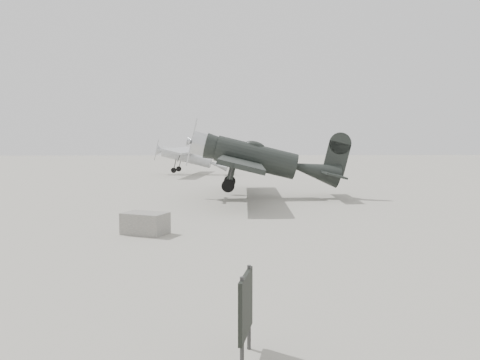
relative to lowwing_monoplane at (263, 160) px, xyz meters
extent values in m
plane|color=gray|center=(0.40, -8.28, -2.20)|extent=(160.00, 160.00, 0.00)
cylinder|color=black|center=(-0.42, 0.02, 0.08)|extent=(4.75, 1.72, 1.49)
cone|color=black|center=(3.09, -0.15, 0.13)|extent=(2.83, 1.52, 1.38)
cylinder|color=silver|center=(-3.67, 0.18, 0.08)|extent=(1.02, 1.37, 1.32)
cone|color=silver|center=(-4.30, 0.21, 0.08)|extent=(0.40, 0.61, 0.60)
cube|color=silver|center=(-4.23, 0.21, 0.08)|extent=(0.07, 0.19, 2.77)
ellipsoid|color=black|center=(-0.63, 0.03, 0.74)|extent=(1.20, 0.78, 0.49)
cube|color=black|center=(-1.17, 0.06, -0.30)|extent=(2.85, 12.87, 0.23)
cube|color=black|center=(3.94, -0.19, 0.18)|extent=(1.39, 4.52, 0.11)
cube|color=black|center=(4.10, -0.20, 1.09)|extent=(1.28, 0.17, 1.92)
cylinder|color=black|center=(-1.66, -1.36, -1.75)|extent=(0.73, 0.21, 0.72)
cylinder|color=black|center=(-1.52, 1.51, -1.75)|extent=(0.73, 0.21, 0.72)
cylinder|color=#333333|center=(-1.66, -1.36, -1.04)|extent=(0.12, 0.12, 1.49)
cylinder|color=#333333|center=(-1.52, 1.51, -1.04)|extent=(0.12, 0.12, 1.49)
cylinder|color=black|center=(4.20, -0.20, -0.33)|extent=(0.24, 0.10, 0.23)
cylinder|color=#A0A3A5|center=(-5.75, 18.14, -0.54)|extent=(4.90, 1.70, 1.02)
cone|color=#A0A3A5|center=(-2.56, 17.67, -0.54)|extent=(1.78, 1.15, 0.92)
cone|color=#A0A3A5|center=(-8.40, 18.53, -0.54)|extent=(0.69, 1.03, 0.96)
cube|color=#A0A3A5|center=(-8.77, 18.58, -0.54)|extent=(0.06, 0.13, 2.03)
cube|color=#A0A3A5|center=(-6.12, 18.19, 0.03)|extent=(3.21, 10.30, 0.17)
cube|color=#A0A3A5|center=(-2.10, 17.60, -0.50)|extent=(1.28, 3.23, 0.07)
cube|color=#A0A3A5|center=(-2.01, 17.59, 0.10)|extent=(0.83, 0.19, 1.20)
cylinder|color=black|center=(-6.63, 17.24, -1.95)|extent=(0.53, 0.20, 0.52)
cylinder|color=black|center=(-6.34, 19.25, -1.95)|extent=(0.53, 0.20, 0.52)
cylinder|color=#333333|center=(-6.63, 17.24, -1.42)|extent=(0.09, 0.09, 1.11)
cylinder|color=#333333|center=(-6.34, 19.25, -1.42)|extent=(0.09, 0.09, 1.11)
cylinder|color=black|center=(-1.92, 17.57, -0.82)|extent=(0.17, 0.09, 0.17)
cube|color=slate|center=(-5.13, -10.28, -1.82)|extent=(1.80, 1.51, 0.77)
cylinder|color=#333333|center=(-2.10, -20.23, -1.51)|extent=(0.08, 0.08, 1.38)
cylinder|color=#333333|center=(-1.96, -19.61, -1.51)|extent=(0.08, 0.08, 1.38)
cube|color=black|center=(-2.03, -19.92, -1.35)|extent=(0.27, 0.95, 0.96)
cube|color=beige|center=(-2.07, -19.91, -1.30)|extent=(0.17, 0.73, 0.19)
camera|label=1|loc=(-2.39, -26.89, 1.18)|focal=35.00mm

